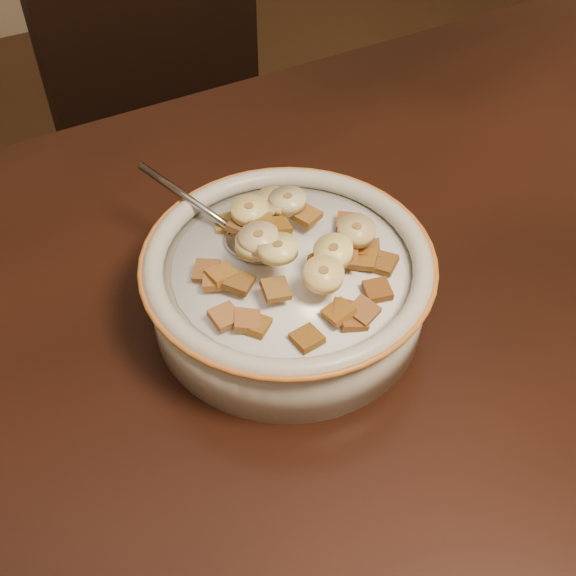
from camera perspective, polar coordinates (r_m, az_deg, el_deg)
name	(u,v)px	position (r m, az deg, el deg)	size (l,w,h in m)	color
table	(299,418)	(0.59, 0.89, -10.24)	(1.40, 0.90, 0.04)	black
chair	(203,206)	(1.25, -6.77, 6.46)	(0.37, 0.37, 0.84)	black
cereal_bowl	(288,290)	(0.61, 0.00, -0.16)	(0.23, 0.23, 0.06)	beige
milk	(288,267)	(0.59, 0.00, 1.68)	(0.19, 0.19, 0.00)	white
spoon	(253,244)	(0.60, -2.76, 3.51)	(0.04, 0.06, 0.01)	#989898
cereal_square_0	(326,260)	(0.57, 2.99, 2.22)	(0.02, 0.02, 0.01)	brown
cereal_square_1	(216,280)	(0.57, -5.73, 0.65)	(0.02, 0.02, 0.01)	#9A5424
cereal_square_2	(247,219)	(0.62, -3.24, 5.47)	(0.02, 0.02, 0.01)	brown
cereal_square_3	(222,274)	(0.57, -5.26, 1.10)	(0.02, 0.02, 0.01)	#9B571A
cereal_square_4	(255,324)	(0.54, -2.61, -2.90)	(0.02, 0.02, 0.01)	#96631C
cereal_square_5	(262,225)	(0.60, -2.09, 4.96)	(0.02, 0.02, 0.01)	brown
cereal_square_6	(250,209)	(0.63, -2.99, 6.28)	(0.02, 0.02, 0.01)	#9C6135
cereal_square_7	(206,271)	(0.57, -6.46, 1.36)	(0.02, 0.02, 0.01)	brown
cereal_square_8	(364,259)	(0.58, 6.05, 2.32)	(0.02, 0.02, 0.01)	brown
cereal_square_9	(345,256)	(0.57, 4.54, 2.53)	(0.02, 0.02, 0.01)	brown
cereal_square_10	(368,250)	(0.59, 6.34, 2.99)	(0.02, 0.02, 0.01)	brown
cereal_square_11	(363,311)	(0.55, 5.96, -1.82)	(0.02, 0.02, 0.01)	brown
cereal_square_12	(247,321)	(0.54, -3.27, -2.58)	(0.02, 0.02, 0.01)	#9C5C27
cereal_square_13	(383,263)	(0.59, 7.53, 1.98)	(0.02, 0.02, 0.01)	brown
cereal_square_14	(325,261)	(0.57, 2.94, 2.17)	(0.02, 0.02, 0.01)	#98511B
cereal_square_15	(276,289)	(0.55, -0.98, -0.12)	(0.02, 0.02, 0.01)	brown
cereal_square_16	(239,282)	(0.56, -3.88, 0.44)	(0.02, 0.02, 0.01)	brown
cereal_square_17	(270,251)	(0.57, -1.45, 2.95)	(0.02, 0.02, 0.01)	olive
cereal_square_18	(339,312)	(0.54, 4.04, -1.91)	(0.02, 0.02, 0.01)	brown
cereal_square_19	(307,338)	(0.53, 1.52, -3.99)	(0.02, 0.02, 0.01)	#906019
cereal_square_20	(277,226)	(0.60, -0.84, 4.94)	(0.02, 0.02, 0.01)	brown
cereal_square_21	(337,255)	(0.57, 3.86, 2.58)	(0.02, 0.02, 0.01)	brown
cereal_square_22	(346,311)	(0.55, 4.57, -1.85)	(0.02, 0.02, 0.01)	brown
cereal_square_23	(241,227)	(0.61, -3.77, 4.85)	(0.02, 0.02, 0.01)	brown
cereal_square_24	(259,232)	(0.59, -2.32, 4.43)	(0.02, 0.02, 0.01)	brown
cereal_square_25	(353,319)	(0.54, 5.18, -2.48)	(0.02, 0.02, 0.01)	brown
cereal_square_26	(359,248)	(0.59, 5.59, 3.16)	(0.02, 0.02, 0.01)	brown
cereal_square_27	(227,223)	(0.62, -4.81, 5.16)	(0.02, 0.02, 0.01)	olive
cereal_square_28	(348,222)	(0.62, 4.79, 5.19)	(0.02, 0.02, 0.01)	brown
cereal_square_29	(377,290)	(0.56, 7.08, -0.16)	(0.02, 0.02, 0.01)	brown
cereal_square_30	(307,216)	(0.61, 1.49, 5.74)	(0.02, 0.02, 0.01)	brown
cereal_square_31	(225,316)	(0.54, -5.01, -2.25)	(0.02, 0.02, 0.01)	#955626
banana_slice_0	(284,203)	(0.62, -0.34, 6.75)	(0.03, 0.03, 0.01)	#F0D190
banana_slice_1	(288,200)	(0.61, -0.01, 6.95)	(0.03, 0.03, 0.01)	#CFC889
banana_slice_2	(278,249)	(0.55, -0.81, 3.12)	(0.03, 0.03, 0.01)	#FFF38B
banana_slice_3	(274,202)	(0.62, -1.12, 6.81)	(0.03, 0.03, 0.01)	#E1C87B
banana_slice_4	(333,252)	(0.56, 3.61, 2.88)	(0.03, 0.03, 0.01)	#FFE487
banana_slice_5	(259,238)	(0.56, -2.32, 3.95)	(0.03, 0.03, 0.01)	beige
banana_slice_6	(255,244)	(0.56, -2.65, 3.47)	(0.03, 0.03, 0.01)	#D3C97A
banana_slice_7	(323,274)	(0.54, 2.82, 1.08)	(0.03, 0.03, 0.01)	#F8D784
banana_slice_8	(356,231)	(0.58, 5.43, 4.54)	(0.03, 0.03, 0.01)	tan
banana_slice_9	(249,210)	(0.61, -3.08, 6.16)	(0.03, 0.03, 0.01)	#F0E585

